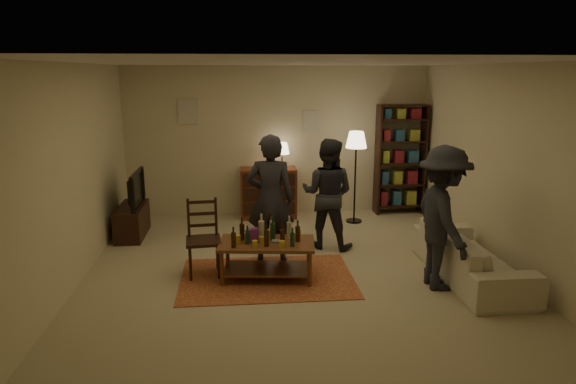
{
  "coord_description": "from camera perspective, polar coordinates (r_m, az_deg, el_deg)",
  "views": [
    {
      "loc": [
        -0.72,
        -6.31,
        2.59
      ],
      "look_at": [
        -0.1,
        0.1,
        1.08
      ],
      "focal_mm": 32.0,
      "sensor_mm": 36.0,
      "label": 1
    }
  ],
  "objects": [
    {
      "name": "floor",
      "position": [
        6.86,
        0.9,
        -8.95
      ],
      "size": [
        6.0,
        6.0,
        0.0
      ],
      "primitive_type": "plane",
      "color": "#C6B793",
      "rests_on": "ground"
    },
    {
      "name": "room_shell",
      "position": [
        9.33,
        -5.15,
        8.41
      ],
      "size": [
        6.0,
        6.0,
        6.0
      ],
      "color": "beige",
      "rests_on": "ground"
    },
    {
      "name": "rug",
      "position": [
        6.69,
        -2.34,
        -9.51
      ],
      "size": [
        2.2,
        1.5,
        0.01
      ],
      "primitive_type": "cube",
      "color": "maroon",
      "rests_on": "ground"
    },
    {
      "name": "coffee_table",
      "position": [
        6.54,
        -2.38,
        -6.12
      ],
      "size": [
        1.27,
        0.79,
        0.83
      ],
      "rotation": [
        0.0,
        0.0,
        -0.12
      ],
      "color": "brown",
      "rests_on": "ground"
    },
    {
      "name": "dining_chair",
      "position": [
        6.75,
        -9.41,
        -4.69
      ],
      "size": [
        0.48,
        0.48,
        1.01
      ],
      "rotation": [
        0.0,
        0.0,
        0.09
      ],
      "color": "black",
      "rests_on": "ground"
    },
    {
      "name": "tv_stand",
      "position": [
        8.58,
        -16.95,
        -2.25
      ],
      "size": [
        0.4,
        1.0,
        1.06
      ],
      "color": "black",
      "rests_on": "ground"
    },
    {
      "name": "dresser",
      "position": [
        9.29,
        -2.15,
        0.06
      ],
      "size": [
        1.0,
        0.5,
        1.36
      ],
      "color": "maroon",
      "rests_on": "ground"
    },
    {
      "name": "bookshelf",
      "position": [
        9.69,
        12.37,
        3.69
      ],
      "size": [
        0.9,
        0.34,
        2.02
      ],
      "color": "black",
      "rests_on": "ground"
    },
    {
      "name": "floor_lamp",
      "position": [
        8.88,
        7.58,
        5.09
      ],
      "size": [
        0.36,
        0.36,
        1.6
      ],
      "color": "black",
      "rests_on": "ground"
    },
    {
      "name": "sofa",
      "position": [
        6.98,
        19.67,
        -6.7
      ],
      "size": [
        0.81,
        2.08,
        0.61
      ],
      "primitive_type": "imported",
      "rotation": [
        0.0,
        0.0,
        1.57
      ],
      "color": "beige",
      "rests_on": "ground"
    },
    {
      "name": "person_left",
      "position": [
        6.99,
        -1.97,
        -0.82
      ],
      "size": [
        0.7,
        0.51,
        1.79
      ],
      "primitive_type": "imported",
      "rotation": [
        0.0,
        0.0,
        3.01
      ],
      "color": "#24232A",
      "rests_on": "ground"
    },
    {
      "name": "person_right",
      "position": [
        7.63,
        4.41,
        -0.2
      ],
      "size": [
        0.99,
        0.9,
        1.65
      ],
      "primitive_type": "imported",
      "rotation": [
        0.0,
        0.0,
        2.71
      ],
      "color": "#292A31",
      "rests_on": "ground"
    },
    {
      "name": "person_by_sofa",
      "position": [
        6.43,
        16.81,
        -2.81
      ],
      "size": [
        0.66,
        1.14,
        1.75
      ],
      "primitive_type": "imported",
      "rotation": [
        0.0,
        0.0,
        1.57
      ],
      "color": "#23242A",
      "rests_on": "ground"
    }
  ]
}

